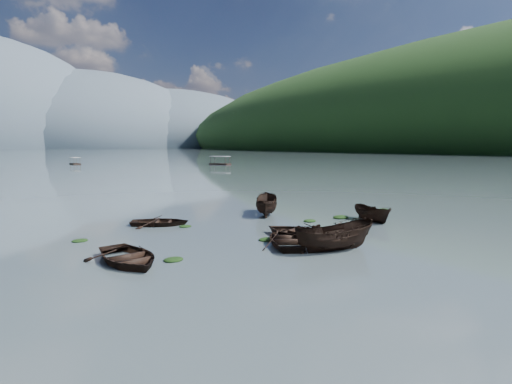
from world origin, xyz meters
TOP-DOWN VIEW (x-y plane):
  - ground_plane at (0.00, 0.00)m, footprint 2400.00×2400.00m
  - right_hill_far at (460.00, 220.00)m, footprint 520.00×1200.00m
  - haze_mtn_c at (140.00, 900.00)m, footprint 520.00×520.00m
  - haze_mtn_d at (320.00, 900.00)m, footprint 520.00×520.00m
  - rowboat_0 at (-11.89, 4.89)m, footprint 3.88×5.07m
  - rowboat_1 at (-3.05, 3.74)m, footprint 5.18×5.65m
  - rowboat_2 at (-1.84, 1.23)m, footprint 5.02×2.72m
  - rowboat_3 at (-1.44, 4.68)m, footprint 4.81×5.67m
  - rowboat_4 at (1.35, 3.44)m, footprint 4.66×3.35m
  - rowboat_5 at (6.43, 5.86)m, footprint 2.01×3.93m
  - rowboat_6 at (-7.51, 12.98)m, footprint 4.95×4.51m
  - rowboat_8 at (1.36, 12.58)m, footprint 4.19×4.82m
  - weed_clump_0 at (-9.90, 4.06)m, footprint 0.99×0.81m
  - weed_clump_1 at (-3.66, 5.09)m, footprint 0.99×0.79m
  - weed_clump_2 at (-1.84, 4.01)m, footprint 1.09×0.87m
  - weed_clump_3 at (2.37, 8.25)m, footprint 1.00×0.85m
  - weed_clump_4 at (5.33, 8.04)m, footprint 1.32×1.05m
  - weed_clump_5 at (-13.13, 10.84)m, footprint 0.93×0.75m
  - weed_clump_6 at (-6.22, 11.43)m, footprint 0.88×0.74m
  - weed_clump_7 at (10.92, 8.67)m, footprint 1.16×0.93m
  - pontoon_centre at (1.75, 115.10)m, footprint 2.54×5.27m
  - pontoon_right at (37.16, 89.86)m, footprint 5.19×6.68m

SIDE VIEW (x-z plane):
  - ground_plane at x=0.00m, z-range 0.00..0.00m
  - right_hill_far at x=460.00m, z-range -95.00..95.00m
  - haze_mtn_c at x=140.00m, z-range -130.00..130.00m
  - haze_mtn_d at x=320.00m, z-range -110.00..110.00m
  - rowboat_0 at x=-11.89m, z-range -0.49..0.49m
  - rowboat_1 at x=-3.05m, z-range -0.48..0.48m
  - rowboat_2 at x=-1.84m, z-range -0.92..0.92m
  - rowboat_3 at x=-1.44m, z-range -0.50..0.50m
  - rowboat_4 at x=1.35m, z-range -0.48..0.48m
  - rowboat_5 at x=6.43m, z-range -0.72..0.72m
  - rowboat_6 at x=-7.51m, z-range -0.42..0.42m
  - rowboat_8 at x=1.36m, z-range -0.91..0.91m
  - weed_clump_0 at x=-9.90m, z-range -0.11..0.11m
  - weed_clump_1 at x=-3.66m, z-range -0.11..0.11m
  - weed_clump_2 at x=-1.84m, z-range -0.12..0.12m
  - weed_clump_3 at x=2.37m, z-range -0.11..0.11m
  - weed_clump_4 at x=5.33m, z-range -0.14..0.14m
  - weed_clump_5 at x=-13.13m, z-range -0.10..0.10m
  - weed_clump_6 at x=-6.22m, z-range -0.09..0.09m
  - weed_clump_7 at x=10.92m, z-range -0.13..0.13m
  - pontoon_centre at x=1.75m, z-range -0.98..0.98m
  - pontoon_right at x=37.16m, z-range -1.19..1.19m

